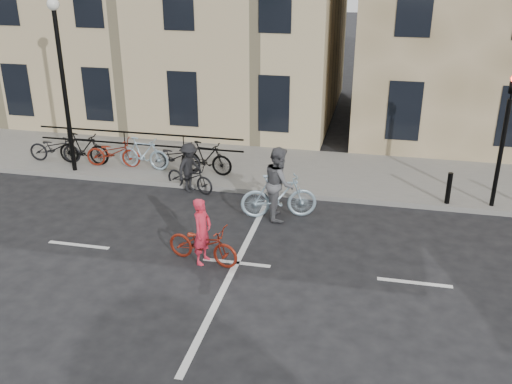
% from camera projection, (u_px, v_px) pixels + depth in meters
% --- Properties ---
extents(ground, '(120.00, 120.00, 0.00)m').
position_uv_depth(ground, '(237.00, 263.00, 13.19)').
color(ground, black).
rests_on(ground, ground).
extents(sidewalk, '(46.00, 4.00, 0.15)m').
position_uv_depth(sidewalk, '(166.00, 161.00, 19.35)').
color(sidewalk, slate).
rests_on(sidewalk, ground).
extents(traffic_light, '(0.18, 0.30, 3.90)m').
position_uv_depth(traffic_light, '(506.00, 125.00, 14.91)').
color(traffic_light, black).
rests_on(traffic_light, sidewalk).
extents(lamp_post, '(0.36, 0.36, 5.28)m').
position_uv_depth(lamp_post, '(61.00, 66.00, 17.08)').
color(lamp_post, black).
rests_on(lamp_post, sidewalk).
extents(bollard_east, '(0.14, 0.14, 0.90)m').
position_uv_depth(bollard_east, '(449.00, 188.00, 15.79)').
color(bollard_east, black).
rests_on(bollard_east, sidewalk).
extents(parked_bikes, '(7.25, 1.23, 1.05)m').
position_uv_depth(parked_bikes, '(128.00, 152.00, 18.45)').
color(parked_bikes, black).
rests_on(parked_bikes, sidewalk).
extents(cyclist_pink, '(1.87, 0.99, 1.59)m').
position_uv_depth(cyclist_pink, '(203.00, 241.00, 13.03)').
color(cyclist_pink, maroon).
rests_on(cyclist_pink, ground).
extents(cyclist_grey, '(2.13, 1.13, 1.98)m').
position_uv_depth(cyclist_grey, '(279.00, 190.00, 15.17)').
color(cyclist_grey, '#91ADBE').
rests_on(cyclist_grey, ground).
extents(cyclist_dark, '(1.77, 1.12, 1.49)m').
position_uv_depth(cyclist_dark, '(190.00, 172.00, 16.95)').
color(cyclist_dark, black).
rests_on(cyclist_dark, ground).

